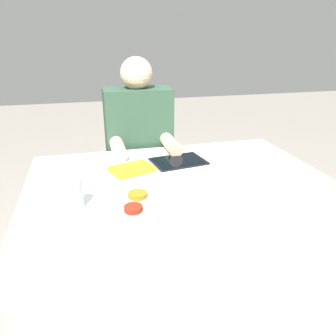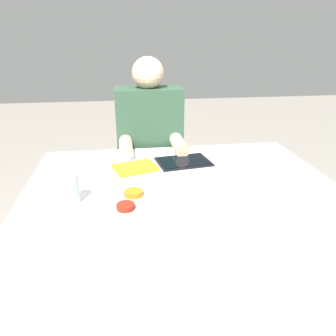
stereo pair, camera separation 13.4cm
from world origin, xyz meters
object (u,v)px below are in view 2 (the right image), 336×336
Objects in this scene: thali_tray at (147,205)px; red_notebook at (135,168)px; tablet_device at (183,162)px; person_diner at (150,170)px; drinking_glass at (71,189)px.

thali_tray is 0.35m from red_notebook.
thali_tray is at bearing -116.82° from tablet_device.
drinking_glass is at bearing -115.81° from person_diner.
thali_tray is at bearing -85.74° from red_notebook.
tablet_device is 2.49× the size of drinking_glass.
person_diner is (0.10, 0.43, -0.19)m from red_notebook.
red_notebook is 0.24m from tablet_device.
thali_tray is 0.46m from tablet_device.
drinking_glass reaches higher than red_notebook.
thali_tray is 1.59× the size of red_notebook.
person_diner is 0.82m from drinking_glass.
thali_tray is 0.28m from drinking_glass.
tablet_device is at bearing 14.08° from red_notebook.
tablet_device is 0.22× the size of person_diner.
thali_tray is at bearing -95.59° from person_diner.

